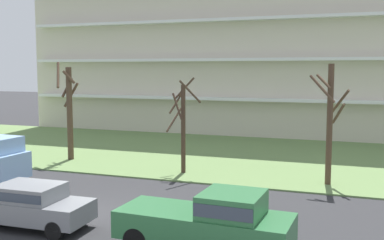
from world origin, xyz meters
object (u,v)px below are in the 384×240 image
tree_left (69,109)px  pickup_green_near_left (211,220)px  sedan_gray_center_right (30,203)px  tree_right (330,121)px  tree_center (183,123)px

tree_left → pickup_green_near_left: (12.57, -10.97, -2.17)m
pickup_green_near_left → sedan_gray_center_right: 6.75m
tree_right → sedan_gray_center_right: size_ratio=1.32×
tree_left → tree_right: (15.39, -1.16, -0.02)m
tree_center → tree_right: tree_right is taller
tree_left → tree_center: size_ratio=1.17×
sedan_gray_center_right → pickup_green_near_left: bearing=-1.8°
tree_center → tree_right: bearing=-0.3°
tree_right → pickup_green_near_left: (-2.82, -9.81, -2.15)m
tree_left → tree_center: (7.86, -1.12, -0.42)m
tree_center → sedan_gray_center_right: tree_center is taller
tree_left → pickup_green_near_left: bearing=-41.1°
pickup_green_near_left → tree_left: bearing=141.0°
tree_center → sedan_gray_center_right: size_ratio=1.16×
tree_left → sedan_gray_center_right: size_ratio=1.36×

